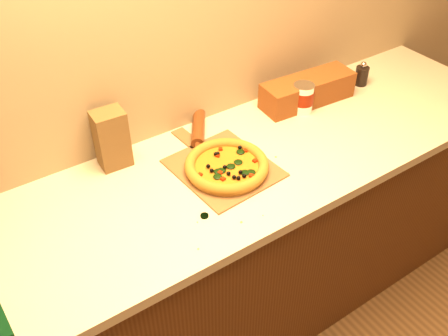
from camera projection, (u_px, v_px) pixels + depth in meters
cabinet at (206, 265)px, 2.06m from camera, size 2.80×0.65×0.86m
countertop at (204, 183)px, 1.77m from camera, size 2.84×0.68×0.04m
pizza_peel at (221, 166)px, 1.81m from camera, size 0.35×0.49×0.01m
pizza at (227, 166)px, 1.77m from camera, size 0.30×0.30×0.04m
bottle_cap at (204, 216)px, 1.61m from camera, size 0.03×0.03×0.01m
pepper_grinder at (362, 75)px, 2.24m from camera, size 0.06×0.06×0.11m
rolling_pin at (198, 125)px, 1.97m from camera, size 0.22×0.32×0.05m
coffee_canister at (303, 98)px, 2.06m from camera, size 0.09×0.09×0.12m
bread_bag at (307, 90)px, 2.12m from camera, size 0.42×0.16×0.11m
paper_bag at (112, 139)px, 1.76m from camera, size 0.12×0.09×0.22m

